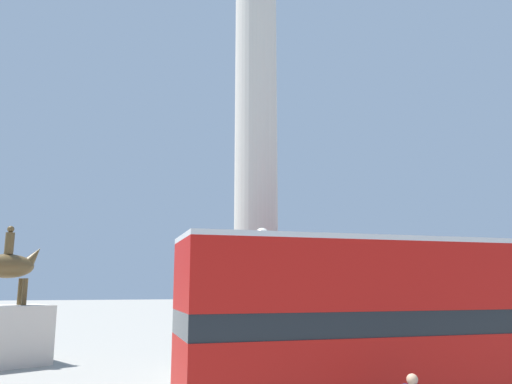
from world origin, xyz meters
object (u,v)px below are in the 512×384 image
object	(u,v)px
bus_a	(387,319)
street_lamp	(262,296)
monument_column	(256,113)
equestrian_statue	(2,327)

from	to	relation	value
bus_a	street_lamp	world-z (taller)	street_lamp
monument_column	equestrian_statue	bearing A→B (deg)	155.31
monument_column	equestrian_statue	xyz separation A→B (m)	(-9.52, 4.38, -8.46)
bus_a	monument_column	bearing A→B (deg)	100.01
street_lamp	bus_a	bearing A→B (deg)	-60.67
bus_a	equestrian_statue	distance (m)	15.90
monument_column	street_lamp	bearing A→B (deg)	-101.12
bus_a	equestrian_statue	xyz separation A→B (m)	(-10.99, 11.45, -0.86)
bus_a	street_lamp	size ratio (longest dim) A/B	2.04
monument_column	equestrian_statue	world-z (taller)	monument_column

